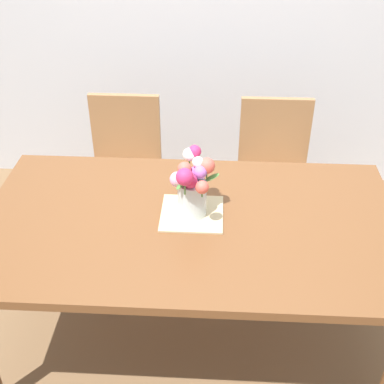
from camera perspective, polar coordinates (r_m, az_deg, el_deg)
ground_plane at (r=2.78m, az=-0.17°, el=-15.34°), size 12.00×12.00×0.00m
dining_table at (r=2.31m, az=-0.19°, el=-4.64°), size 1.86×1.05×0.74m
chair_left at (r=3.16m, az=-7.45°, el=3.52°), size 0.42×0.42×0.90m
chair_right at (r=3.12m, az=9.04°, el=3.03°), size 0.42×0.42×0.90m
placemat at (r=2.30m, az=-0.00°, el=-2.39°), size 0.28×0.28×0.01m
flower_vase at (r=2.22m, az=0.01°, el=0.83°), size 0.22×0.24×0.29m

